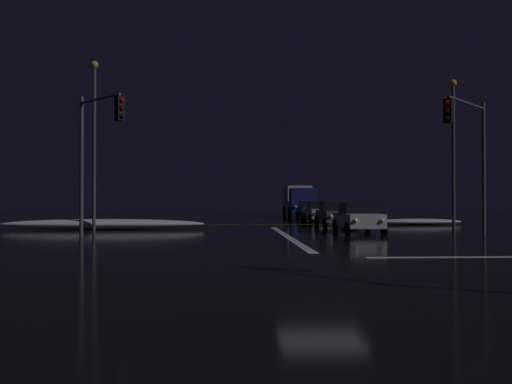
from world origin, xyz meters
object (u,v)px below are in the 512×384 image
Objects in this scene: sedan_silver at (319,212)px; sedan_green at (310,210)px; traffic_signal_nw at (97,139)px; streetlamp_left_near at (94,133)px; box_truck at (299,199)px; sedan_white at (358,217)px; traffic_signal_ne at (470,141)px; streetlamp_right_near at (453,143)px; sedan_gray at (335,214)px.

sedan_silver is 5.95m from sedan_green.
streetlamp_left_near reaches higher than traffic_signal_nw.
sedan_white is at bearing -90.53° from box_truck.
traffic_signal_ne is 0.74× the size of streetlamp_right_near.
streetlamp_left_near reaches higher than sedan_silver.
traffic_signal_nw is at bearing -75.20° from streetlamp_left_near.
traffic_signal_ne is at bearing -18.93° from streetlamp_left_near.
traffic_signal_ne is (4.34, -16.04, 3.68)m from sedan_silver.
sedan_white is at bearing -90.51° from sedan_silver.
sedan_gray is 8.30m from streetlamp_right_near.
sedan_gray is at bearing 35.83° from traffic_signal_nw.
streetlamp_left_near is at bearing 161.07° from traffic_signal_ne.
sedan_silver is 0.67× the size of traffic_signal_ne.
streetlamp_right_near is at bearing -25.70° from sedan_gray.
streetlamp_right_near is at bearing -68.43° from sedan_green.
traffic_signal_nw reaches higher than sedan_white.
streetlamp_right_near is at bearing 73.15° from traffic_signal_ne.
streetlamp_right_near is at bearing 17.70° from traffic_signal_nw.
sedan_green is (0.27, 12.45, 0.00)m from sedan_gray.
streetlamp_left_near is (-14.63, -15.53, 4.70)m from sedan_green.
box_truck is (-0.03, 7.19, 0.91)m from sedan_green.
sedan_green is 0.45× the size of streetlamp_left_near.
sedan_silver is at bearing -91.54° from sedan_green.
traffic_signal_ne is at bearing -36.70° from sedan_white.
sedan_white and sedan_green have the same top height.
traffic_signal_ne reaches higher than sedan_white.
sedan_green is at bearing 46.70° from streetlamp_left_near.
sedan_green is (0.16, 5.94, 0.00)m from sedan_silver.
sedan_white is 1.00× the size of sedan_green.
traffic_signal_ne is (4.46, -9.54, 3.68)m from sedan_gray.
traffic_signal_ne is at bearing -81.77° from box_truck.
box_truck is 0.94× the size of streetlamp_right_near.
sedan_gray is at bearing -91.26° from sedan_green.
traffic_signal_nw reaches higher than sedan_gray.
traffic_signal_nw is 17.21m from traffic_signal_ne.
box_truck is (0.24, 19.63, 0.91)m from sedan_gray.
traffic_signal_nw reaches higher than traffic_signal_ne.
traffic_signal_ne is at bearing -106.85° from streetlamp_right_near.
sedan_silver is (0.11, 6.50, 0.00)m from sedan_gray.
streetlamp_left_near reaches higher than box_truck.
streetlamp_left_near reaches higher than sedan_white.
traffic_signal_nw is 0.69× the size of streetlamp_left_near.
sedan_green is at bearing 89.16° from sedan_white.
streetlamp_right_near is (6.41, 3.13, 4.28)m from sedan_white.
streetlamp_left_near is (-18.82, 6.46, 1.02)m from traffic_signal_ne.
streetlamp_left_near is at bearing -146.48° from sedan_silver.
traffic_signal_nw reaches higher than box_truck.
box_truck is (0.24, 25.85, 0.91)m from sedan_white.
streetlamp_left_near reaches higher than sedan_gray.
streetlamp_left_near is (-14.48, -9.59, 4.70)m from sedan_silver.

